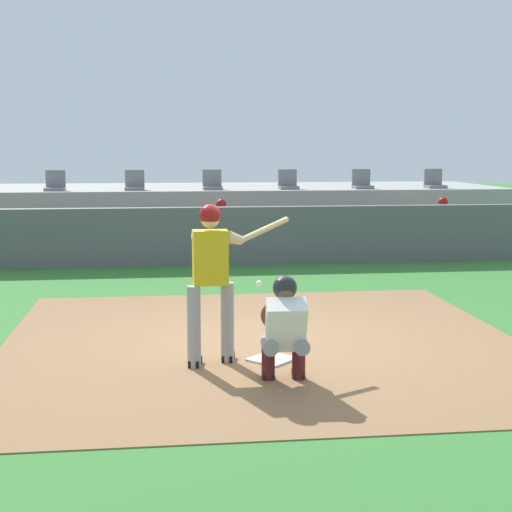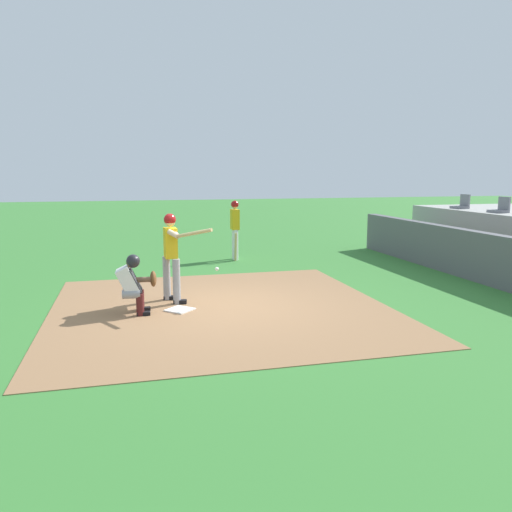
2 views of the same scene
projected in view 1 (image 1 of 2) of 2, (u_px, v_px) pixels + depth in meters
name	position (u px, v px, depth m)	size (l,w,h in m)	color
ground_plane	(263.00, 343.00, 9.53)	(80.00, 80.00, 0.00)	#387A33
dirt_infield	(263.00, 343.00, 9.53)	(6.40, 6.40, 0.01)	#936B47
home_plate	(272.00, 359.00, 8.74)	(0.44, 0.44, 0.02)	white
batter_at_plate	(213.00, 274.00, 8.45)	(1.25, 0.87, 1.80)	#99999E
catcher_crouched	(284.00, 325.00, 7.86)	(0.50, 1.93, 1.13)	gray
dugout_wall	(222.00, 236.00, 15.84)	(13.00, 0.30, 1.20)	#59595E
dugout_bench	(218.00, 248.00, 16.87)	(11.80, 0.44, 0.45)	olive
dugout_player_0	(222.00, 228.00, 16.66)	(0.49, 0.70, 1.30)	#939399
dugout_player_1	(444.00, 225.00, 17.27)	(0.49, 0.70, 1.30)	#939399
stands_platform	(209.00, 213.00, 20.15)	(15.00, 4.40, 1.40)	#9E9E99
stadium_seat_1	(55.00, 185.00, 18.09)	(0.46, 0.46, 0.48)	slate
stadium_seat_2	(135.00, 184.00, 18.31)	(0.46, 0.46, 0.48)	slate
stadium_seat_3	(212.00, 184.00, 18.53)	(0.46, 0.46, 0.48)	slate
stadium_seat_4	(288.00, 184.00, 18.76)	(0.46, 0.46, 0.48)	slate
stadium_seat_5	(362.00, 183.00, 18.98)	(0.46, 0.46, 0.48)	slate
stadium_seat_6	(434.00, 183.00, 19.21)	(0.46, 0.46, 0.48)	slate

